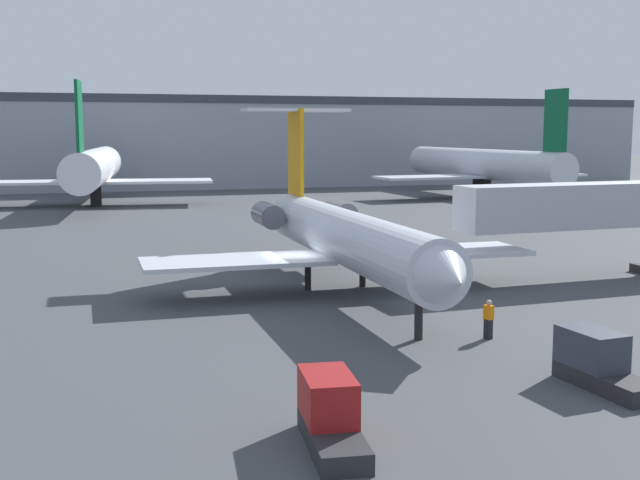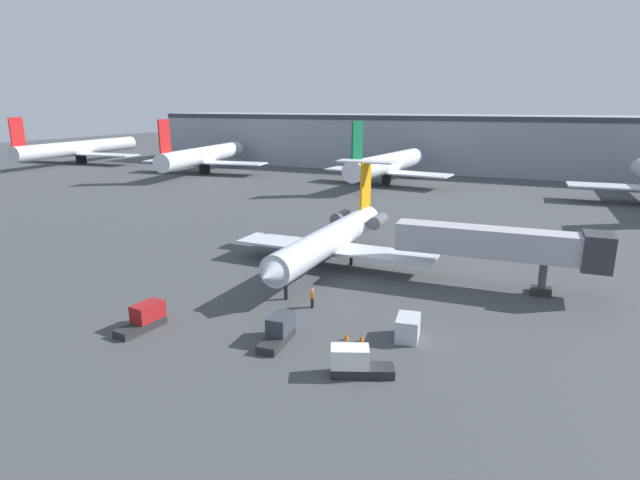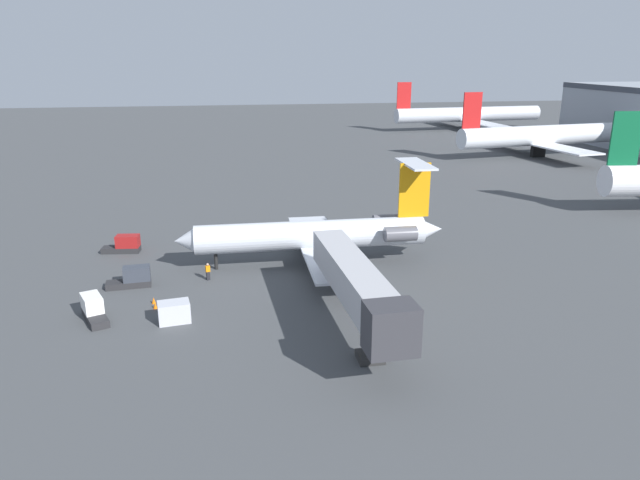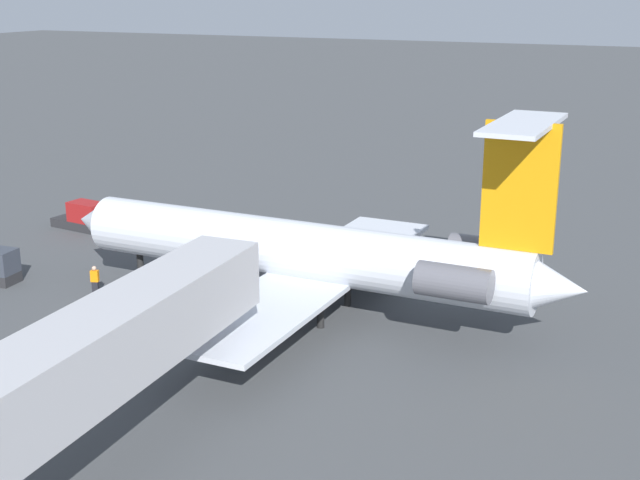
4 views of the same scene
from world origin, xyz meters
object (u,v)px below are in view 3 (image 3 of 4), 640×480
Objects in this scene: baggage_tug_trailing at (93,309)px; parked_airliner_west_mid at (539,136)px; ground_crew_marshaller at (208,272)px; cargo_container_uld at (174,312)px; traffic_cone_mid at (154,301)px; parked_airliner_west_end at (468,115)px; baggage_tug_lead at (125,245)px; baggage_tug_spare at (133,278)px; jet_bridge at (360,288)px; traffic_cone_near at (155,305)px; regional_jet at (319,234)px.

parked_airliner_west_mid is at bearing 131.26° from baggage_tug_trailing.
ground_crew_marshaller reaches higher than cargo_container_uld.
ground_crew_marshaller is 6.70m from traffic_cone_mid.
baggage_tug_trailing is at bearing -62.72° from traffic_cone_mid.
baggage_tug_trailing is 139.24m from parked_airliner_west_end.
parked_airliner_west_mid reaches higher than baggage_tug_lead.
jet_bridge is at bearing 51.72° from baggage_tug_spare.
regional_jet is at bearing 119.11° from traffic_cone_near.
jet_bridge is 33.90× the size of traffic_cone_mid.
regional_jet is 49.77× the size of traffic_cone_near.
baggage_tug_lead is 19.86m from cargo_container_uld.
ground_crew_marshaller is at bearing -48.35° from parked_airliner_west_mid.
jet_bridge is 19.03m from traffic_cone_mid.
parked_airliner_west_end is at bearing 143.61° from baggage_tug_spare.
traffic_cone_near is at bearing -34.20° from parked_airliner_west_end.
jet_bridge is at bearing -26.64° from parked_airliner_west_end.
baggage_tug_lead reaches higher than traffic_cone_near.
regional_jet is 6.67× the size of baggage_tug_spare.
cargo_container_uld is at bearing -32.90° from parked_airliner_west_end.
baggage_tug_trailing is at bearing -110.34° from jet_bridge.
baggage_tug_trailing is 7.70× the size of traffic_cone_mid.
parked_airliner_west_mid is (-66.04, 71.95, 4.08)m from traffic_cone_near.
regional_jet is at bearing 115.98° from baggage_tug_trailing.
parked_airliner_west_mid is at bearing 142.98° from jet_bridge.
parked_airliner_west_end reaches higher than traffic_cone_near.
baggage_tug_lead and baggage_tug_spare have the same top height.
jet_bridge is 23.17m from baggage_tug_spare.
traffic_cone_near is 1.12m from traffic_cone_mid.
traffic_cone_near is at bearing -119.28° from jet_bridge.
baggage_tug_lead is 17.10m from baggage_tug_trailing.
traffic_cone_near is at bearing -60.89° from regional_jet.
cargo_container_uld is at bearing -45.50° from parked_airliner_west_mid.
baggage_tug_lead is at bearing -56.76° from parked_airliner_west_mid.
parked_airliner_west_end reaches higher than regional_jet.
cargo_container_uld is 0.06× the size of parked_airliner_west_end.
parked_airliner_west_mid is (-60.58, 74.37, 3.52)m from baggage_tug_spare.
parked_airliner_west_end is at bearing 145.46° from traffic_cone_mid.
ground_crew_marshaller is 0.04× the size of parked_airliner_west_end.
parked_airliner_west_mid is at bearing 134.50° from cargo_container_uld.
ground_crew_marshaller is 13.39m from baggage_tug_lead.
cargo_container_uld is at bearing 31.19° from traffic_cone_near.
baggage_tug_trailing is 7.06m from baggage_tug_spare.
baggage_tug_lead is 0.11× the size of parked_airliner_west_mid.
cargo_container_uld is at bearing 26.48° from traffic_cone_mid.
baggage_tug_spare is (-14.19, -17.98, -3.46)m from jet_bridge.
regional_jet is 16.20× the size of ground_crew_marshaller.
ground_crew_marshaller is 0.40× the size of baggage_tug_trailing.
baggage_tug_spare is 95.98m from parked_airliner_west_mid.
baggage_tug_spare is (3.20, -17.96, -2.36)m from regional_jet.
traffic_cone_mid is (-2.31, 4.48, -0.56)m from baggage_tug_trailing.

